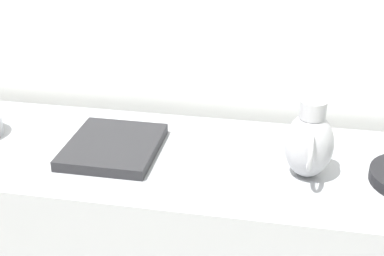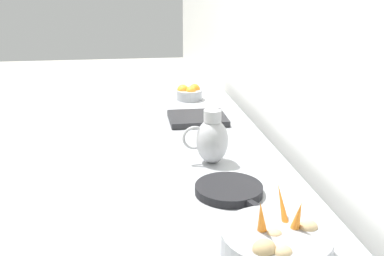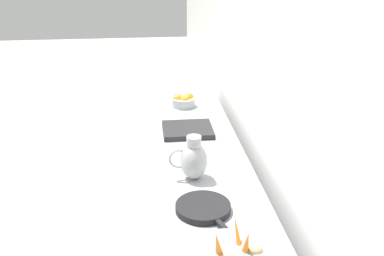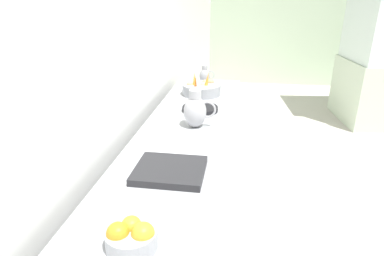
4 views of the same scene
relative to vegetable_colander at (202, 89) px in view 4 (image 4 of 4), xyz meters
The scene contains 8 objects.
tile_wall_left 0.79m from the vegetable_colander, 133.78° to the right, with size 0.10×9.62×3.00m, color white.
prep_counter 1.06m from the vegetable_colander, 89.19° to the right, with size 0.63×3.01×0.93m, color #9EA0A5.
vegetable_colander is the anchor object (origin of this frame).
orange_bowl 1.94m from the vegetable_colander, 89.98° to the right, with size 0.18×0.18×0.11m.
metal_pitcher_tall 0.78m from the vegetable_colander, 85.83° to the right, with size 0.21×0.15×0.25m.
metal_pitcher_short 0.39m from the vegetable_colander, 92.46° to the left, with size 0.15×0.11×0.18m.
counter_sink_basin 1.42m from the vegetable_colander, 89.10° to the right, with size 0.34×0.30×0.04m, color #232326.
skillet_on_counter 0.45m from the vegetable_colander, 84.37° to the right, with size 0.27×0.43×0.03m.
Camera 4 is at (-1.19, -1.73, 1.76)m, focal length 31.03 mm.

